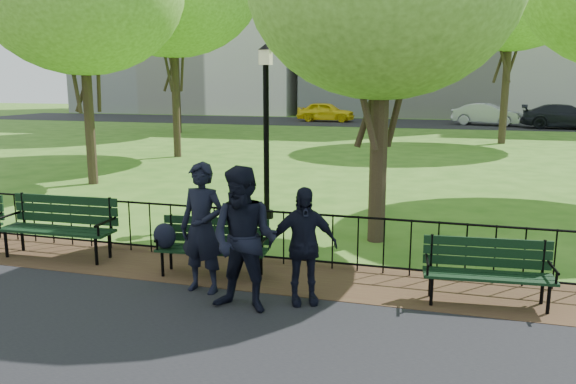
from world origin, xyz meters
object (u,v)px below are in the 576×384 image
(person_left, at_px, (202,228))
(person_right, at_px, (303,246))
(park_bench_left_a, at_px, (60,220))
(park_bench_main, at_px, (195,239))
(sedan_silver, at_px, (487,114))
(person_mid, at_px, (244,240))
(lamppost, at_px, (266,126))
(taxi, at_px, (326,112))
(park_bench_right_a, at_px, (488,265))
(sedan_dark, at_px, (566,117))

(person_left, height_order, person_right, person_left)
(park_bench_left_a, distance_m, person_right, 4.53)
(park_bench_main, height_order, sedan_silver, sedan_silver)
(person_mid, height_order, sedan_silver, person_mid)
(lamppost, bearing_deg, person_mid, -74.93)
(park_bench_main, distance_m, person_mid, 1.66)
(person_mid, xyz_separation_m, taxi, (-6.58, 35.03, -0.21))
(person_right, bearing_deg, park_bench_left_a, 144.42)
(park_bench_main, distance_m, lamppost, 4.07)
(park_bench_main, relative_size, person_left, 0.95)
(lamppost, relative_size, person_left, 2.01)
(lamppost, height_order, taxi, lamppost)
(lamppost, height_order, sedan_silver, lamppost)
(park_bench_right_a, bearing_deg, park_bench_left_a, 173.52)
(taxi, distance_m, sedan_dark, 16.17)
(park_bench_main, xyz_separation_m, lamppost, (-0.11, 3.81, 1.43))
(park_bench_main, distance_m, sedan_silver, 33.90)
(lamppost, xyz_separation_m, person_left, (0.52, -4.41, -1.08))
(park_bench_left_a, xyz_separation_m, taxi, (-2.78, 33.72, 0.10))
(park_bench_left_a, distance_m, person_mid, 4.03)
(park_bench_main, xyz_separation_m, park_bench_right_a, (4.22, 0.05, -0.04))
(person_mid, bearing_deg, park_bench_main, 141.80)
(person_right, bearing_deg, sedan_silver, 58.37)
(park_bench_main, xyz_separation_m, person_right, (1.86, -0.63, 0.22))
(park_bench_main, distance_m, sedan_dark, 33.29)
(park_bench_main, bearing_deg, sedan_silver, 73.83)
(lamppost, height_order, person_right, lamppost)
(park_bench_right_a, bearing_deg, lamppost, 134.05)
(taxi, bearing_deg, park_bench_right_a, -162.05)
(sedan_silver, bearing_deg, sedan_dark, -96.79)
(park_bench_left_a, bearing_deg, person_right, -13.00)
(park_bench_right_a, relative_size, person_left, 0.93)
(person_right, height_order, sedan_dark, person_right)
(park_bench_right_a, distance_m, taxi, 35.23)
(taxi, distance_m, sedan_silver, 11.41)
(park_bench_right_a, distance_m, lamppost, 5.91)
(person_left, bearing_deg, sedan_silver, 86.93)
(taxi, bearing_deg, lamppost, -167.94)
(person_mid, bearing_deg, park_bench_right_a, 24.19)
(park_bench_left_a, relative_size, lamppost, 0.54)
(lamppost, bearing_deg, park_bench_left_a, -124.72)
(taxi, bearing_deg, person_mid, -167.20)
(person_left, xyz_separation_m, person_right, (1.45, -0.03, -0.13))
(park_bench_main, xyz_separation_m, sedan_dark, (10.62, 31.55, 0.20))
(park_bench_right_a, relative_size, sedan_silver, 0.37)
(park_bench_right_a, distance_m, person_left, 3.88)
(lamppost, bearing_deg, park_bench_right_a, -40.95)
(park_bench_left_a, xyz_separation_m, sedan_dark, (13.21, 31.33, 0.14))
(sedan_silver, bearing_deg, person_mid, -173.34)
(park_bench_main, relative_size, person_right, 1.10)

